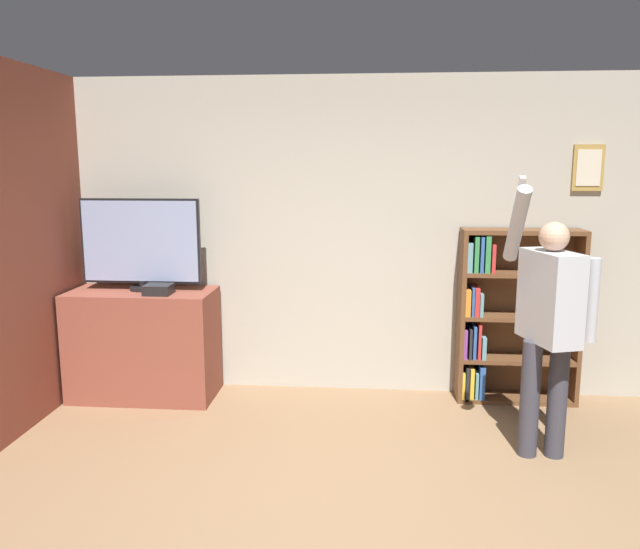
{
  "coord_description": "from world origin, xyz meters",
  "views": [
    {
      "loc": [
        0.05,
        -2.69,
        1.96
      ],
      "look_at": [
        -0.32,
        1.78,
        1.17
      ],
      "focal_mm": 35.0,
      "sensor_mm": 36.0,
      "label": 1
    }
  ],
  "objects_px": {
    "television": "(141,243)",
    "game_console": "(159,289)",
    "bookshelf": "(506,317)",
    "person": "(549,317)"
  },
  "relations": [
    {
      "from": "game_console",
      "to": "bookshelf",
      "type": "distance_m",
      "value": 2.88
    },
    {
      "from": "television",
      "to": "person",
      "type": "relative_size",
      "value": 0.53
    },
    {
      "from": "game_console",
      "to": "bookshelf",
      "type": "relative_size",
      "value": 0.15
    },
    {
      "from": "game_console",
      "to": "bookshelf",
      "type": "bearing_deg",
      "value": 6.14
    },
    {
      "from": "game_console",
      "to": "bookshelf",
      "type": "xyz_separation_m",
      "value": [
        2.85,
        0.31,
        -0.25
      ]
    },
    {
      "from": "television",
      "to": "game_console",
      "type": "bearing_deg",
      "value": -40.83
    },
    {
      "from": "game_console",
      "to": "person",
      "type": "height_order",
      "value": "person"
    },
    {
      "from": "bookshelf",
      "to": "person",
      "type": "bearing_deg",
      "value": -87.28
    },
    {
      "from": "television",
      "to": "game_console",
      "type": "distance_m",
      "value": 0.44
    },
    {
      "from": "television",
      "to": "bookshelf",
      "type": "relative_size",
      "value": 0.7
    }
  ]
}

